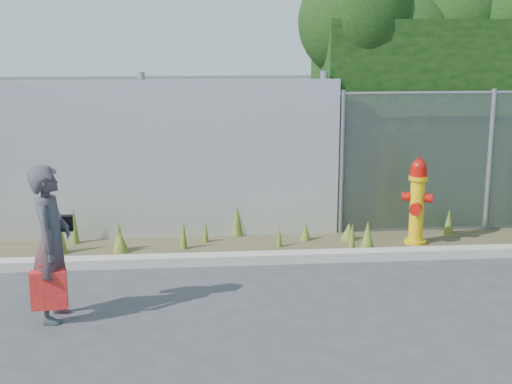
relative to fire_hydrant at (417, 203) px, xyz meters
name	(u,v)px	position (x,y,z in m)	size (l,w,h in m)	color
ground	(298,318)	(-1.97, -2.38, -0.58)	(80.00, 80.00, 0.00)	#39393C
curb	(277,257)	(-1.97, -0.58, -0.52)	(16.00, 0.22, 0.12)	#A7A097
weed_strip	(289,237)	(-1.71, 0.11, -0.46)	(16.00, 1.34, 0.54)	#453E27
corrugated_fence	(28,163)	(-5.21, 0.63, 0.52)	(8.50, 0.21, 2.30)	silver
fire_hydrant	(417,203)	(0.00, 0.00, 0.00)	(0.40, 0.36, 1.20)	#DEB40B
woman	(51,243)	(-4.41, -2.15, 0.20)	(0.57, 0.38, 1.57)	#0E545A
red_tote_bag	(49,290)	(-4.43, -2.32, -0.22)	(0.35, 0.13, 0.45)	#B80A2E
black_shoulder_bag	(62,223)	(-4.33, -1.93, 0.35)	(0.21, 0.09, 0.16)	black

